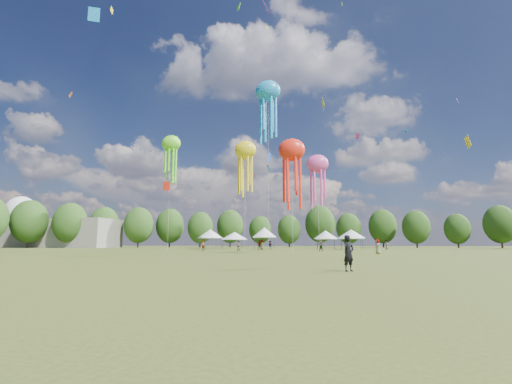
# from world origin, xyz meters

# --- Properties ---
(ground) EXTENTS (300.00, 300.00, 0.00)m
(ground) POSITION_xyz_m (0.00, 0.00, 0.00)
(ground) COLOR #384416
(ground) RESTS_ON ground
(observer_main) EXTENTS (0.67, 0.66, 1.56)m
(observer_main) POSITION_xyz_m (7.78, -1.38, 0.78)
(observer_main) COLOR black
(observer_main) RESTS_ON ground
(spectator_near) EXTENTS (0.81, 0.64, 1.63)m
(spectator_near) POSITION_xyz_m (-6.76, 37.15, 0.81)
(spectator_near) COLOR gray
(spectator_near) RESTS_ON ground
(spectators_far) EXTENTS (30.59, 31.08, 1.87)m
(spectators_far) POSITION_xyz_m (2.15, 45.61, 0.89)
(spectators_far) COLOR gray
(spectators_far) RESTS_ON ground
(festival_tents) EXTENTS (35.57, 12.40, 4.32)m
(festival_tents) POSITION_xyz_m (-4.88, 55.94, 3.08)
(festival_tents) COLOR #47474C
(festival_tents) RESTS_ON ground
(show_kites) EXTENTS (32.07, 25.72, 30.57)m
(show_kites) POSITION_xyz_m (-5.63, 39.21, 18.78)
(show_kites) COLOR yellow
(show_kites) RESTS_ON ground
(small_kites) EXTENTS (82.20, 53.62, 44.70)m
(small_kites) POSITION_xyz_m (-0.62, 43.08, 29.02)
(small_kites) COLOR yellow
(small_kites) RESTS_ON ground
(treeline) EXTENTS (201.57, 95.24, 13.43)m
(treeline) POSITION_xyz_m (-3.87, 62.51, 6.54)
(treeline) COLOR #38281C
(treeline) RESTS_ON ground
(hangar) EXTENTS (40.00, 12.00, 8.00)m
(hangar) POSITION_xyz_m (-72.00, 72.00, 4.00)
(hangar) COLOR gray
(hangar) RESTS_ON ground
(radome) EXTENTS (9.00, 9.00, 16.00)m
(radome) POSITION_xyz_m (-88.00, 78.00, 9.99)
(radome) COLOR white
(radome) RESTS_ON ground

